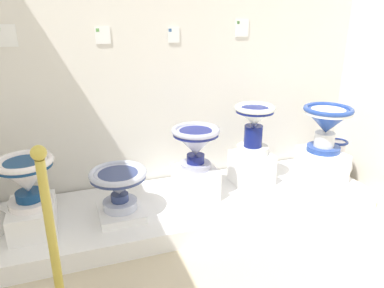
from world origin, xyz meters
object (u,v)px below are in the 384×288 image
plinth_block_rightmost (196,183)px  info_placard_third (174,35)px  antique_toilet_rightmost (196,142)px  plinth_block_broad_patterned (251,168)px  antique_toilet_squat_floral (327,122)px  decorative_vase_corner (335,163)px  antique_toilet_broad_patterned (254,122)px  info_placard_first (6,35)px  info_placard_fourth (242,28)px  antique_toilet_pale_glazed (26,176)px  plinth_block_tall_cobalt (121,211)px  antique_toilet_tall_cobalt (119,183)px  info_placard_second (103,35)px  plinth_block_squat_floral (321,164)px  plinth_block_pale_glazed (33,217)px

plinth_block_rightmost → info_placard_third: (-0.03, 0.43, 1.09)m
antique_toilet_rightmost → plinth_block_broad_patterned: antique_toilet_rightmost is taller
antique_toilet_squat_floral → info_placard_third: info_placard_third is taller
plinth_block_rightmost → decorative_vase_corner: decorative_vase_corner is taller
antique_toilet_squat_floral → decorative_vase_corner: 0.60m
info_placard_third → antique_toilet_broad_patterned: bearing=-30.8°
info_placard_first → info_placard_fourth: info_placard_fourth is taller
plinth_block_rightmost → info_placard_fourth: bearing=37.6°
info_placard_first → info_placard_third: (1.19, -0.00, -0.02)m
antique_toilet_pale_glazed → plinth_block_rightmost: antique_toilet_pale_glazed is taller
antique_toilet_pale_glazed → plinth_block_tall_cobalt: antique_toilet_pale_glazed is taller
antique_toilet_tall_cobalt → info_placard_second: 1.09m
info_placard_second → antique_toilet_pale_glazed: bearing=-141.0°
info_placard_first → decorative_vase_corner: info_placard_first is taller
plinth_block_tall_cobalt → antique_toilet_squat_floral: 1.83m
antique_toilet_tall_cobalt → decorative_vase_corner: (2.07, 0.21, -0.23)m
plinth_block_tall_cobalt → antique_toilet_rightmost: (0.60, 0.07, 0.44)m
antique_toilet_pale_glazed → antique_toilet_tall_cobalt: antique_toilet_pale_glazed is taller
plinth_block_squat_floral → info_placard_first: bearing=168.9°
plinth_block_squat_floral → plinth_block_rightmost: bearing=178.4°
antique_toilet_broad_patterned → info_placard_fourth: info_placard_fourth is taller
info_placard_first → decorative_vase_corner: bearing=-6.3°
plinth_block_pale_glazed → info_placard_fourth: bearing=15.7°
info_placard_first → info_placard_fourth: (1.78, -0.00, 0.03)m
antique_toilet_broad_patterned → info_placard_third: bearing=149.2°
plinth_block_pale_glazed → antique_toilet_squat_floral: antique_toilet_squat_floral is taller
plinth_block_broad_patterned → decorative_vase_corner: 0.93m
antique_toilet_broad_patterned → info_placard_fourth: (0.02, 0.34, 0.72)m
info_placard_fourth → antique_toilet_rightmost: bearing=-142.4°
antique_toilet_rightmost → info_placard_first: size_ratio=2.44×
antique_toilet_pale_glazed → decorative_vase_corner: (2.65, 0.20, -0.36)m
plinth_block_pale_glazed → plinth_block_squat_floral: plinth_block_squat_floral is taller
info_placard_second → plinth_block_broad_patterned: bearing=-16.9°
antique_toilet_broad_patterned → info_placard_first: info_placard_first is taller
info_placard_fourth → plinth_block_broad_patterned: bearing=-93.8°
antique_toilet_broad_patterned → antique_toilet_squat_floral: size_ratio=1.02×
info_placard_second → info_placard_third: size_ratio=1.03×
plinth_block_tall_cobalt → info_placard_fourth: size_ratio=2.59×
plinth_block_squat_floral → info_placard_first: info_placard_first is taller
antique_toilet_tall_cobalt → info_placard_fourth: 1.62m
plinth_block_squat_floral → info_placard_third: bearing=158.6°
plinth_block_pale_glazed → antique_toilet_rightmost: antique_toilet_rightmost is taller
antique_toilet_squat_floral → info_placard_second: info_placard_second is taller
plinth_block_pale_glazed → info_placard_first: info_placard_first is taller
info_placard_first → antique_toilet_rightmost: bearing=-19.5°
antique_toilet_tall_cobalt → info_placard_fourth: info_placard_fourth is taller
info_placard_first → info_placard_second: (0.64, -0.00, -0.01)m
antique_toilet_rightmost → info_placard_first: bearing=160.5°
info_placard_fourth → decorative_vase_corner: (0.90, -0.30, -1.23)m
antique_toilet_broad_patterned → info_placard_second: size_ratio=3.36×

